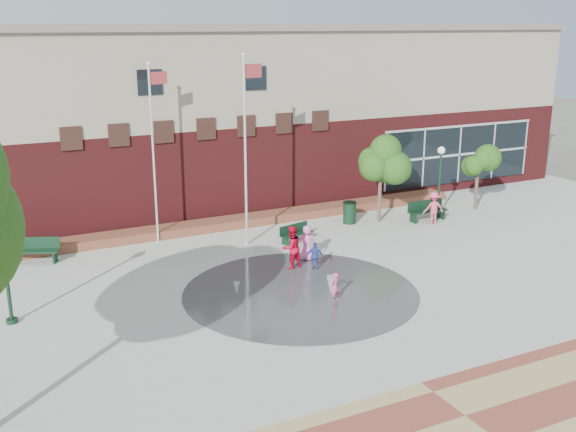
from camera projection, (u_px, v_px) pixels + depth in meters
name	position (u px, v px, depth m)	size (l,w,h in m)	color
ground	(344.00, 325.00, 21.44)	(120.00, 120.00, 0.00)	#666056
plaza_concrete	(288.00, 283.00, 24.88)	(46.00, 18.00, 0.01)	#A8A8A0
splash_pad	(300.00, 293.00, 24.02)	(8.40, 8.40, 0.01)	#383A3D
library_building	(173.00, 115.00, 35.20)	(44.40, 10.40, 9.20)	#5A181A
flower_bed	(216.00, 229.00, 31.42)	(26.00, 1.20, 0.40)	#A91B30
flagpole_left	(154.00, 145.00, 28.44)	(0.89, 0.27, 7.75)	white
flagpole_right	(246.00, 141.00, 27.98)	(0.98, 0.33, 8.14)	white
lamp_left	(4.00, 253.00, 20.94)	(0.40, 0.40, 3.82)	black
lamp_right	(440.00, 173.00, 32.96)	(0.37, 0.37, 3.50)	black
bench_left	(34.00, 255.00, 26.93)	(2.09, 1.32, 1.02)	black
bench_mid	(296.00, 237.00, 29.48)	(1.65, 0.83, 0.80)	black
bench_right	(427.00, 214.00, 32.66)	(1.99, 0.62, 0.99)	black
trash_can	(350.00, 213.00, 32.17)	(0.65, 0.65, 1.07)	black
tree_mid	(381.00, 160.00, 31.78)	(2.47, 2.47, 4.16)	#47352B
tree_small_right	(478.00, 163.00, 34.11)	(1.94, 1.94, 3.32)	#47352B
water_jet_a	(331.00, 296.00, 23.77)	(0.35, 0.35, 0.69)	white
water_jet_b	(237.00, 297.00, 23.70)	(0.22, 0.22, 0.50)	white
child_splash	(335.00, 287.00, 23.17)	(0.38, 0.25, 1.04)	#D74588
adult_red	(292.00, 248.00, 26.14)	(0.84, 0.66, 1.74)	red
adult_pink	(307.00, 243.00, 27.12)	(0.72, 0.47, 1.47)	pink
child_blue	(315.00, 256.00, 26.08)	(0.66, 0.28, 1.13)	#2E47A1
person_bench	(433.00, 208.00, 32.02)	(1.02, 0.59, 1.59)	#D14068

